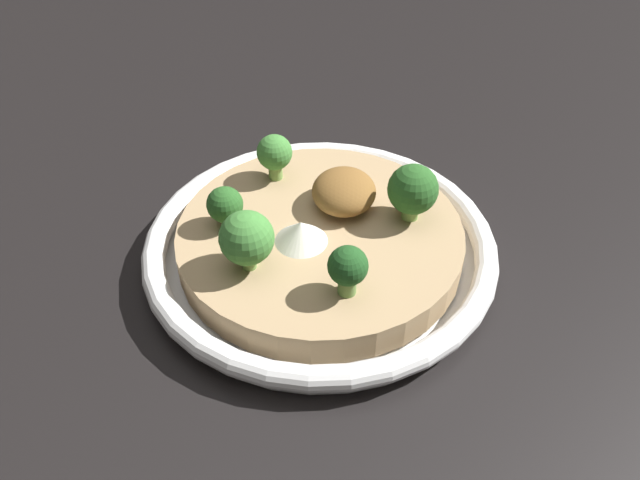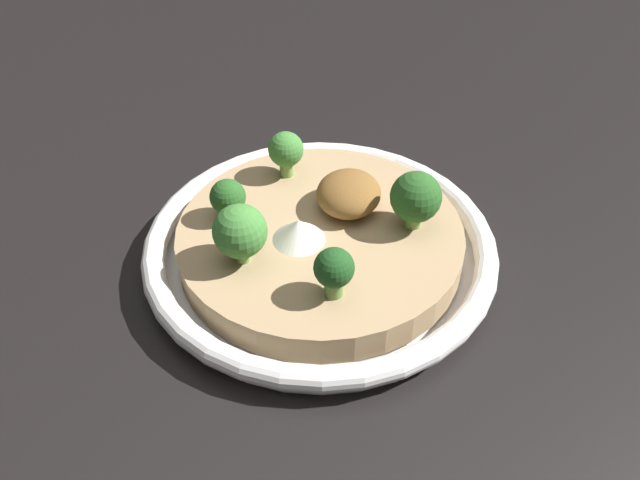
{
  "view_description": "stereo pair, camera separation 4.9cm",
  "coord_description": "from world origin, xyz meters",
  "px_view_note": "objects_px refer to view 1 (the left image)",
  "views": [
    {
      "loc": [
        0.36,
        0.02,
        0.34
      ],
      "look_at": [
        0.0,
        0.0,
        0.02
      ],
      "focal_mm": 35.0,
      "sensor_mm": 36.0,
      "label": 1
    },
    {
      "loc": [
        0.36,
        0.07,
        0.34
      ],
      "look_at": [
        0.0,
        0.0,
        0.02
      ],
      "focal_mm": 35.0,
      "sensor_mm": 36.0,
      "label": 2
    }
  ],
  "objects_px": {
    "broccoli_front_left": "(275,154)",
    "broccoli_back_left": "(413,190)",
    "risotto_bowl": "(320,244)",
    "broccoli_back_right": "(348,268)",
    "broccoli_front": "(225,206)",
    "broccoli_front_right": "(247,239)"
  },
  "relations": [
    {
      "from": "risotto_bowl",
      "to": "broccoli_back_left",
      "type": "distance_m",
      "value": 0.08
    },
    {
      "from": "broccoli_front",
      "to": "risotto_bowl",
      "type": "bearing_deg",
      "value": 90.82
    },
    {
      "from": "broccoli_back_right",
      "to": "broccoli_front_right",
      "type": "distance_m",
      "value": 0.07
    },
    {
      "from": "risotto_bowl",
      "to": "broccoli_front_left",
      "type": "distance_m",
      "value": 0.09
    },
    {
      "from": "risotto_bowl",
      "to": "broccoli_back_right",
      "type": "bearing_deg",
      "value": 18.32
    },
    {
      "from": "risotto_bowl",
      "to": "broccoli_front_right",
      "type": "distance_m",
      "value": 0.08
    },
    {
      "from": "broccoli_front_left",
      "to": "broccoli_back_left",
      "type": "xyz_separation_m",
      "value": [
        0.05,
        0.11,
        0.0
      ]
    },
    {
      "from": "broccoli_front_left",
      "to": "broccoli_front",
      "type": "bearing_deg",
      "value": -25.37
    },
    {
      "from": "risotto_bowl",
      "to": "broccoli_back_right",
      "type": "relative_size",
      "value": 7.13
    },
    {
      "from": "broccoli_front_right",
      "to": "broccoli_back_right",
      "type": "bearing_deg",
      "value": 73.13
    },
    {
      "from": "broccoli_back_right",
      "to": "broccoli_back_left",
      "type": "bearing_deg",
      "value": 150.39
    },
    {
      "from": "broccoli_back_right",
      "to": "broccoli_back_left",
      "type": "distance_m",
      "value": 0.1
    },
    {
      "from": "risotto_bowl",
      "to": "broccoli_back_left",
      "type": "height_order",
      "value": "broccoli_back_left"
    },
    {
      "from": "risotto_bowl",
      "to": "broccoli_front",
      "type": "relative_size",
      "value": 8.13
    },
    {
      "from": "broccoli_front_left",
      "to": "broccoli_back_right",
      "type": "bearing_deg",
      "value": 25.74
    },
    {
      "from": "broccoli_back_right",
      "to": "broccoli_front_left",
      "type": "bearing_deg",
      "value": -154.26
    },
    {
      "from": "broccoli_front_right",
      "to": "broccoli_back_left",
      "type": "xyz_separation_m",
      "value": [
        -0.06,
        0.12,
        -0.0
      ]
    },
    {
      "from": "broccoli_front",
      "to": "broccoli_back_left",
      "type": "bearing_deg",
      "value": 97.23
    },
    {
      "from": "broccoli_back_left",
      "to": "broccoli_front",
      "type": "bearing_deg",
      "value": -82.77
    },
    {
      "from": "broccoli_back_right",
      "to": "broccoli_front",
      "type": "bearing_deg",
      "value": -124.94
    },
    {
      "from": "broccoli_back_right",
      "to": "broccoli_front",
      "type": "relative_size",
      "value": 1.14
    },
    {
      "from": "risotto_bowl",
      "to": "broccoli_front_left",
      "type": "height_order",
      "value": "broccoli_front_left"
    }
  ]
}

